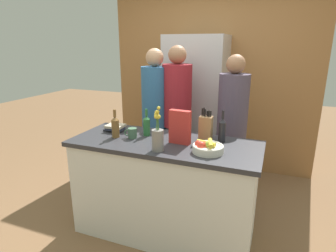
# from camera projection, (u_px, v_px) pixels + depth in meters

# --- Properties ---
(ground_plane) EXTENTS (14.00, 14.00, 0.00)m
(ground_plane) POSITION_uv_depth(u_px,v_px,m) (165.00, 230.00, 2.75)
(ground_plane) COLOR brown
(kitchen_island) EXTENTS (1.69, 0.69, 0.93)m
(kitchen_island) POSITION_uv_depth(u_px,v_px,m) (165.00, 188.00, 2.62)
(kitchen_island) COLOR silver
(kitchen_island) RESTS_ON ground_plane
(back_wall_wood) EXTENTS (2.89, 0.12, 2.60)m
(back_wall_wood) POSITION_uv_depth(u_px,v_px,m) (211.00, 77.00, 3.99)
(back_wall_wood) COLOR #9E6B3D
(back_wall_wood) RESTS_ON ground_plane
(refrigerator) EXTENTS (0.77, 0.62, 1.87)m
(refrigerator) POSITION_uv_depth(u_px,v_px,m) (196.00, 107.00, 3.81)
(refrigerator) COLOR #B7B7BC
(refrigerator) RESTS_ON ground_plane
(fruit_bowl) EXTENTS (0.25, 0.25, 0.10)m
(fruit_bowl) POSITION_uv_depth(u_px,v_px,m) (207.00, 147.00, 2.23)
(fruit_bowl) COLOR silver
(fruit_bowl) RESTS_ON kitchen_island
(knife_block) EXTENTS (0.11, 0.09, 0.30)m
(knife_block) POSITION_uv_depth(u_px,v_px,m) (206.00, 128.00, 2.49)
(knife_block) COLOR olive
(knife_block) RESTS_ON kitchen_island
(flower_vase) EXTENTS (0.10, 0.10, 0.37)m
(flower_vase) POSITION_uv_depth(u_px,v_px,m) (158.00, 137.00, 2.25)
(flower_vase) COLOR gray
(flower_vase) RESTS_ON kitchen_island
(cereal_box) EXTENTS (0.19, 0.07, 0.29)m
(cereal_box) POSITION_uv_depth(u_px,v_px,m) (180.00, 127.00, 2.41)
(cereal_box) COLOR red
(cereal_box) RESTS_ON kitchen_island
(coffee_mug) EXTENTS (0.12, 0.08, 0.09)m
(coffee_mug) POSITION_uv_depth(u_px,v_px,m) (132.00, 133.00, 2.58)
(coffee_mug) COLOR #42664C
(coffee_mug) RESTS_ON kitchen_island
(book_stack) EXTENTS (0.21, 0.15, 0.06)m
(book_stack) POSITION_uv_depth(u_px,v_px,m) (115.00, 128.00, 2.78)
(book_stack) COLOR #232328
(book_stack) RESTS_ON kitchen_island
(bottle_oil) EXTENTS (0.06, 0.06, 0.29)m
(bottle_oil) POSITION_uv_depth(u_px,v_px,m) (222.00, 130.00, 2.45)
(bottle_oil) COLOR black
(bottle_oil) RESTS_ON kitchen_island
(bottle_vinegar) EXTENTS (0.06, 0.06, 0.26)m
(bottle_vinegar) POSITION_uv_depth(u_px,v_px,m) (147.00, 125.00, 2.63)
(bottle_vinegar) COLOR #286633
(bottle_vinegar) RESTS_ON kitchen_island
(bottle_wine) EXTENTS (0.07, 0.07, 0.26)m
(bottle_wine) POSITION_uv_depth(u_px,v_px,m) (115.00, 126.00, 2.58)
(bottle_wine) COLOR brown
(bottle_wine) RESTS_ON kitchen_island
(person_at_sink) EXTENTS (0.31, 0.31, 1.72)m
(person_at_sink) POSITION_uv_depth(u_px,v_px,m) (155.00, 114.00, 3.29)
(person_at_sink) COLOR #383842
(person_at_sink) RESTS_ON ground_plane
(person_in_blue) EXTENTS (0.34, 0.34, 1.75)m
(person_in_blue) POSITION_uv_depth(u_px,v_px,m) (177.00, 113.00, 3.25)
(person_in_blue) COLOR #383842
(person_in_blue) RESTS_ON ground_plane
(person_in_red_tee) EXTENTS (0.32, 0.32, 1.66)m
(person_in_red_tee) POSITION_uv_depth(u_px,v_px,m) (232.00, 124.00, 2.99)
(person_in_red_tee) COLOR #383842
(person_in_red_tee) RESTS_ON ground_plane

